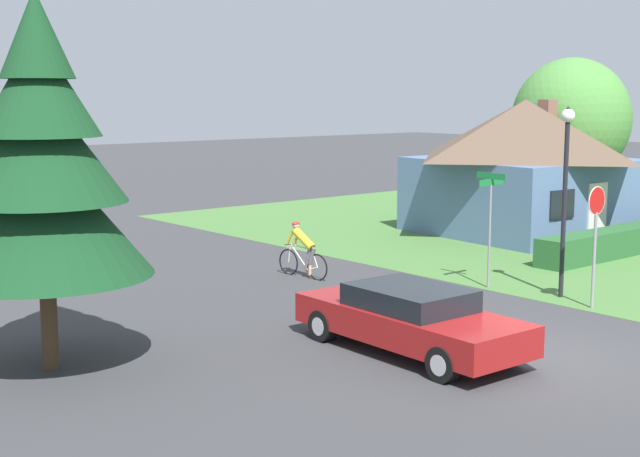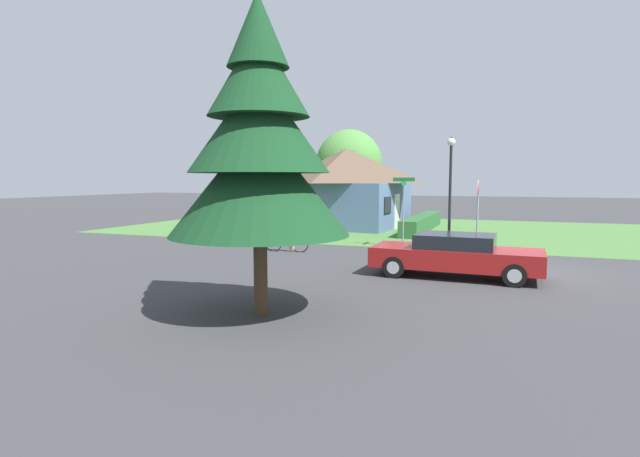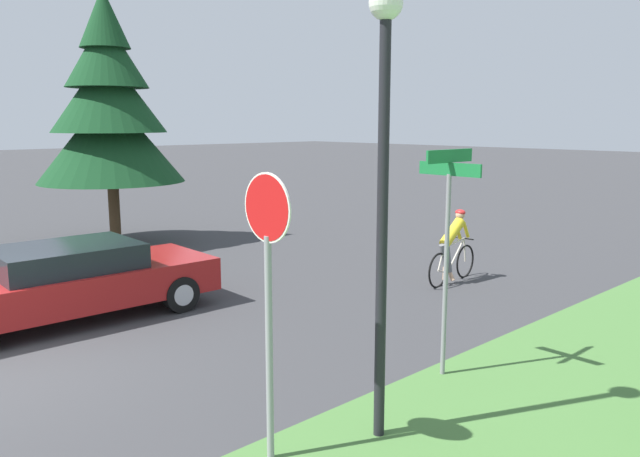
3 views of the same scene
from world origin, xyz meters
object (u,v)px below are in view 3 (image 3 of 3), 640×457
Objects in this scene: sedan_left_lane at (67,282)px; conifer_tall_near at (109,109)px; cyclist at (452,248)px; street_name_sign at (448,223)px; stop_sign at (268,265)px; street_lamp at (384,139)px.

conifer_tall_near is at bearing 60.12° from sedan_left_lane.
street_name_sign is (2.71, -4.02, 1.27)m from cyclist.
stop_sign is at bearing -18.06° from conifer_tall_near.
stop_sign is (5.66, -0.25, 1.29)m from sedan_left_lane.
street_lamp is (0.40, 1.12, 1.13)m from stop_sign.
cyclist is 0.39× the size of street_lamp.
street_lamp is at bearing -80.27° from sedan_left_lane.
stop_sign is at bearing -90.92° from sedan_left_lane.
street_lamp is at bearing -74.39° from street_name_sign.
sedan_left_lane is 1.73× the size of stop_sign.
sedan_left_lane is 1.06× the size of street_lamp.
cyclist is at bearing 118.95° from street_lamp.
conifer_tall_near is at bearing 176.12° from street_name_sign.
sedan_left_lane is 6.58m from street_lamp.
cyclist is 9.47m from conifer_tall_near.
cyclist reaches higher than sedan_left_lane.
street_lamp is 11.93m from conifer_tall_near.
conifer_tall_near is at bearing 167.65° from street_lamp.
sedan_left_lane is 7.16m from conifer_tall_near.
street_lamp is (3.21, -5.81, 2.35)m from cyclist.
cyclist is at bearing -21.49° from sedan_left_lane.
sedan_left_lane is 1.66× the size of street_name_sign.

